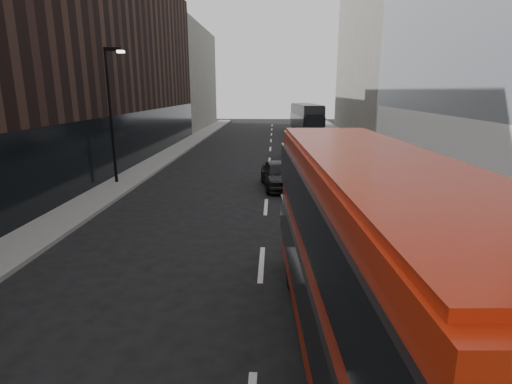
# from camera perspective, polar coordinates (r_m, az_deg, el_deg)

# --- Properties ---
(sidewalk_right) EXTENTS (3.00, 80.00, 0.15)m
(sidewalk_right) POSITION_cam_1_polar(r_m,az_deg,el_deg) (29.33, 16.76, 4.00)
(sidewalk_right) COLOR slate
(sidewalk_right) RESTS_ON ground
(sidewalk_left) EXTENTS (2.00, 80.00, 0.15)m
(sidewalk_left) POSITION_cam_1_polar(r_m,az_deg,el_deg) (29.64, -13.79, 4.30)
(sidewalk_left) COLOR slate
(sidewalk_left) RESTS_ON ground
(building_victorian) EXTENTS (6.50, 24.00, 21.00)m
(building_victorian) POSITION_cam_1_polar(r_m,az_deg,el_deg) (48.51, 16.72, 19.25)
(building_victorian) COLOR #5E5A53
(building_victorian) RESTS_ON ground
(building_left_mid) EXTENTS (5.00, 24.00, 14.00)m
(building_left_mid) POSITION_cam_1_polar(r_m,az_deg,el_deg) (35.12, -17.88, 16.90)
(building_left_mid) COLOR black
(building_left_mid) RESTS_ON ground
(building_left_far) EXTENTS (5.00, 20.00, 13.00)m
(building_left_far) POSITION_cam_1_polar(r_m,az_deg,el_deg) (56.29, -9.89, 15.64)
(building_left_far) COLOR #5E5A53
(building_left_far) RESTS_ON ground
(street_lamp) EXTENTS (1.06, 0.22, 7.00)m
(street_lamp) POSITION_cam_1_polar(r_m,az_deg,el_deg) (22.70, -19.93, 11.35)
(street_lamp) COLOR black
(street_lamp) RESTS_ON sidewalk_left
(red_bus) EXTENTS (2.90, 10.07, 4.02)m
(red_bus) POSITION_cam_1_polar(r_m,az_deg,el_deg) (7.30, 15.73, -8.85)
(red_bus) COLOR #B2220A
(red_bus) RESTS_ON ground
(grey_bus) EXTENTS (3.50, 10.64, 3.38)m
(grey_bus) POSITION_cam_1_polar(r_m,az_deg,el_deg) (49.97, 7.17, 10.54)
(grey_bus) COLOR black
(grey_bus) RESTS_ON ground
(car_a) EXTENTS (2.21, 4.36, 1.42)m
(car_a) POSITION_cam_1_polar(r_m,az_deg,el_deg) (21.18, 3.27, 2.54)
(car_a) COLOR black
(car_a) RESTS_ON ground
(car_b) EXTENTS (1.84, 4.06, 1.29)m
(car_b) POSITION_cam_1_polar(r_m,az_deg,el_deg) (24.03, 12.18, 3.50)
(car_b) COLOR #93979C
(car_b) RESTS_ON ground
(car_c) EXTENTS (2.22, 4.99, 1.42)m
(car_c) POSITION_cam_1_polar(r_m,az_deg,el_deg) (29.95, 5.78, 5.98)
(car_c) COLOR black
(car_c) RESTS_ON ground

